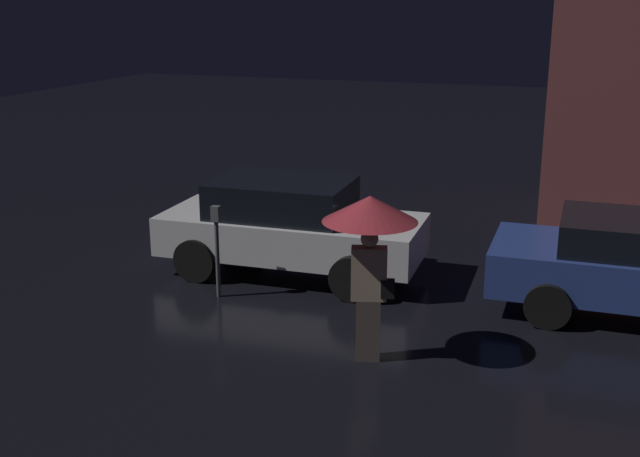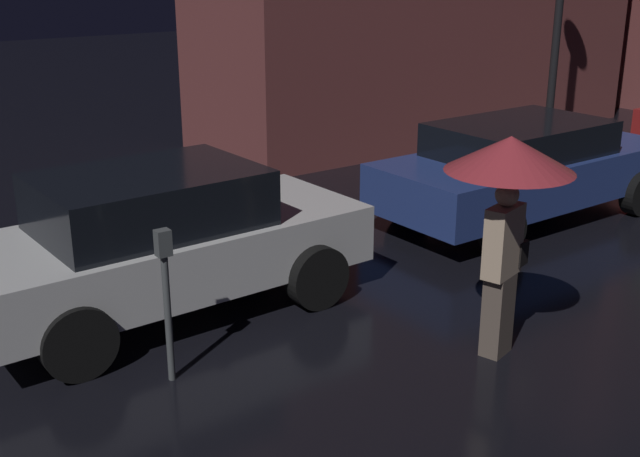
{
  "view_description": "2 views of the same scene",
  "coord_description": "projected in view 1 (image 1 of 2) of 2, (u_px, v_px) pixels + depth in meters",
  "views": [
    {
      "loc": [
        -5.55,
        -9.59,
        4.16
      ],
      "look_at": [
        -8.98,
        0.07,
        1.18
      ],
      "focal_mm": 45.0,
      "sensor_mm": 36.0,
      "label": 1
    },
    {
      "loc": [
        -13.03,
        -5.53,
        3.43
      ],
      "look_at": [
        -9.04,
        0.04,
        1.08
      ],
      "focal_mm": 45.0,
      "sensor_mm": 36.0,
      "label": 2
    }
  ],
  "objects": [
    {
      "name": "parked_car_white",
      "position": [
        289.0,
        225.0,
        12.34
      ],
      "size": [
        4.04,
        1.87,
        1.47
      ],
      "rotation": [
        0.0,
        0.0,
        0.03
      ],
      "color": "silver",
      "rests_on": "ground"
    },
    {
      "name": "pedestrian_with_umbrella",
      "position": [
        370.0,
        228.0,
        9.11
      ],
      "size": [
        1.1,
        1.1,
        2.01
      ],
      "rotation": [
        0.0,
        0.0,
        3.42
      ],
      "color": "#66564C",
      "rests_on": "ground"
    },
    {
      "name": "parking_meter",
      "position": [
        217.0,
        242.0,
        11.32
      ],
      "size": [
        0.12,
        0.1,
        1.35
      ],
      "color": "#4C5154",
      "rests_on": "ground"
    }
  ]
}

